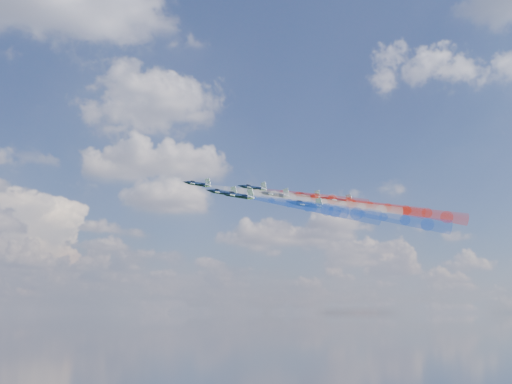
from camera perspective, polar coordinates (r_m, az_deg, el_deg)
name	(u,v)px	position (r m, az deg, el deg)	size (l,w,h in m)	color
jet_lead	(198,184)	(181.13, -5.43, 0.75)	(8.22, 10.28, 2.74)	black
trail_lead	(257,193)	(170.82, 0.11, -0.10)	(3.43, 31.06, 3.43)	white
jet_inner_left	(222,193)	(166.05, -3.13, -0.05)	(8.22, 10.28, 2.74)	black
trail_inner_left	(289,203)	(156.57, 3.09, -1.03)	(3.43, 31.06, 3.43)	blue
jet_inner_right	(253,188)	(183.01, -0.28, 0.40)	(8.22, 10.28, 2.74)	black
trail_inner_right	(315,197)	(174.32, 5.46, -0.46)	(3.43, 31.06, 3.43)	red
jet_outer_left	(238,195)	(148.96, -1.71, -0.33)	(8.22, 10.28, 2.74)	black
trail_outer_left	(313,208)	(140.07, 5.34, -1.44)	(3.43, 31.06, 3.43)	blue
jet_center_third	(274,194)	(169.77, 1.72, -0.21)	(8.22, 10.28, 2.74)	black
trail_center_third	(343,205)	(161.83, 8.03, -1.17)	(3.43, 31.06, 3.43)	white
jet_outer_right	(306,196)	(186.56, 4.69, -0.34)	(8.22, 10.28, 2.74)	black
trail_outer_right	(370,205)	(179.51, 10.51, -1.20)	(3.43, 31.06, 3.43)	red
jet_rear_left	(306,205)	(154.33, 4.63, -1.17)	(8.22, 10.28, 2.74)	black
trail_rear_left	(383,217)	(147.50, 11.72, -2.26)	(3.43, 31.06, 3.43)	blue
jet_rear_right	(337,200)	(174.05, 7.48, -0.74)	(8.22, 10.28, 2.74)	black
trail_rear_right	(407,211)	(168.02, 13.83, -1.68)	(3.43, 31.06, 3.43)	red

